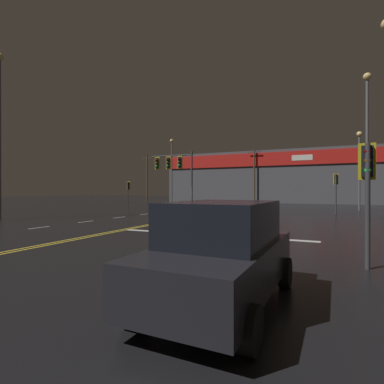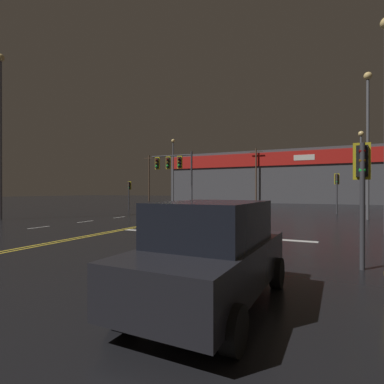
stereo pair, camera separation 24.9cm
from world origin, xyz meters
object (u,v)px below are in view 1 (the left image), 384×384
at_px(streetlight_near_right, 359,159).
at_px(streetlight_far_left, 172,163).
at_px(traffic_signal_corner_northwest, 128,189).
at_px(streetlight_far_right, 367,127).
at_px(traffic_signal_corner_southeast, 367,176).
at_px(parked_car, 222,252).
at_px(streetlight_near_left, 0,117).
at_px(traffic_signal_corner_northeast, 336,184).
at_px(traffic_signal_median, 174,167).

xyz_separation_m(streetlight_near_right, streetlight_far_left, (-24.89, 4.12, 0.88)).
relative_size(traffic_signal_corner_northwest, streetlight_far_right, 0.30).
height_order(traffic_signal_corner_southeast, streetlight_near_right, streetlight_near_right).
height_order(traffic_signal_corner_northwest, traffic_signal_corner_southeast, traffic_signal_corner_southeast).
xyz_separation_m(streetlight_near_right, parked_car, (-5.08, -31.33, -4.54)).
distance_m(traffic_signal_corner_northwest, streetlight_near_left, 15.99).
bearing_deg(traffic_signal_corner_northwest, traffic_signal_corner_southeast, -41.88).
xyz_separation_m(traffic_signal_corner_northwest, traffic_signal_corner_northeast, (22.23, 0.65, 0.33)).
height_order(streetlight_near_right, parked_car, streetlight_near_right).
xyz_separation_m(streetlight_far_right, parked_car, (-4.52, -19.84, -5.76)).
relative_size(streetlight_near_right, streetlight_far_right, 0.79).
height_order(streetlight_far_left, streetlight_far_right, streetlight_far_right).
distance_m(traffic_signal_median, traffic_signal_corner_northeast, 14.94).
relative_size(traffic_signal_median, streetlight_far_right, 0.48).
relative_size(traffic_signal_corner_northwest, traffic_signal_corner_southeast, 0.96).
height_order(traffic_signal_median, traffic_signal_corner_southeast, traffic_signal_median).
bearing_deg(streetlight_near_right, traffic_signal_median, -131.95).
distance_m(streetlight_far_left, parked_car, 40.98).
bearing_deg(streetlight_near_right, traffic_signal_corner_northeast, -110.38).
xyz_separation_m(streetlight_near_left, streetlight_far_right, (24.40, 10.95, -0.76)).
height_order(streetlight_near_left, streetlight_near_right, streetlight_near_left).
relative_size(traffic_signal_corner_northeast, streetlight_far_right, 0.34).
relative_size(traffic_signal_corner_southeast, parked_car, 0.78).
bearing_deg(streetlight_near_left, streetlight_near_right, 41.95).
bearing_deg(streetlight_far_right, streetlight_near_right, 87.21).
relative_size(traffic_signal_corner_northwest, traffic_signal_corner_northeast, 0.88).
xyz_separation_m(traffic_signal_corner_northwest, traffic_signal_corner_southeast, (22.37, -20.06, 0.11)).
bearing_deg(parked_car, traffic_signal_corner_northwest, 129.20).
height_order(traffic_signal_corner_northeast, traffic_signal_corner_southeast, traffic_signal_corner_northeast).
xyz_separation_m(streetlight_far_left, streetlight_far_right, (24.34, -15.61, 0.33)).
bearing_deg(streetlight_near_right, streetlight_far_left, 170.61).
bearing_deg(parked_car, traffic_signal_corner_southeast, 55.38).
height_order(traffic_signal_corner_northeast, streetlight_near_left, streetlight_near_left).
bearing_deg(traffic_signal_corner_northeast, streetlight_far_right, -68.59).
height_order(streetlight_near_left, parked_car, streetlight_near_left).
bearing_deg(streetlight_far_right, traffic_signal_median, -162.49).
height_order(traffic_signal_corner_northeast, streetlight_near_right, streetlight_near_right).
distance_m(streetlight_near_right, streetlight_far_left, 25.25).
distance_m(traffic_signal_corner_northwest, streetlight_far_right, 24.88).
height_order(traffic_signal_median, streetlight_near_left, streetlight_near_left).
bearing_deg(traffic_signal_corner_northeast, traffic_signal_median, -142.01).
bearing_deg(traffic_signal_corner_northwest, traffic_signal_median, -39.03).
bearing_deg(traffic_signal_corner_northwest, streetlight_far_right, -9.90).
bearing_deg(streetlight_near_left, traffic_signal_corner_northeast, 35.09).
distance_m(traffic_signal_corner_southeast, parked_car, 5.09).
distance_m(traffic_signal_corner_northeast, streetlight_near_left, 27.90).
bearing_deg(traffic_signal_corner_northeast, traffic_signal_corner_northwest, -178.33).
distance_m(streetlight_near_left, streetlight_far_right, 26.75).
xyz_separation_m(traffic_signal_median, parked_car, (9.12, -15.54, -3.02)).
bearing_deg(traffic_signal_corner_southeast, streetlight_near_right, 85.15).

